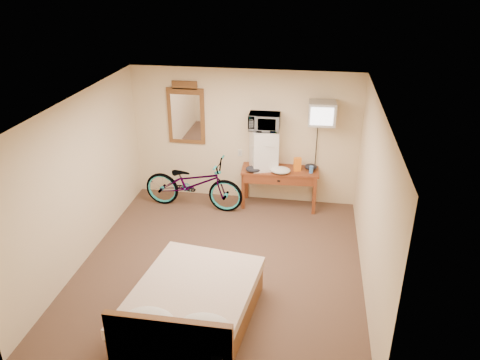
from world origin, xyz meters
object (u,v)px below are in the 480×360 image
(crt_television, at_px, (322,113))
(blue_cup, at_px, (311,169))
(bed, at_px, (191,308))
(wall_mirror, at_px, (186,114))
(desk, at_px, (280,176))
(bicycle, at_px, (193,183))
(mini_fridge, at_px, (264,149))
(microwave, at_px, (264,122))

(crt_television, bearing_deg, blue_cup, -152.82)
(blue_cup, bearing_deg, bed, -112.23)
(wall_mirror, bearing_deg, desk, -8.68)
(blue_cup, relative_size, bicycle, 0.07)
(desk, distance_m, bed, 3.49)
(desk, xyz_separation_m, mini_fridge, (-0.31, 0.04, 0.48))
(microwave, relative_size, crt_television, 0.94)
(desk, bearing_deg, mini_fridge, 172.11)
(mini_fridge, bearing_deg, blue_cup, -5.17)
(bicycle, bearing_deg, blue_cup, -79.35)
(microwave, bearing_deg, bicycle, -167.06)
(microwave, relative_size, bed, 0.27)
(desk, relative_size, microwave, 2.63)
(wall_mirror, bearing_deg, bed, -74.90)
(mini_fridge, relative_size, microwave, 1.36)
(bicycle, bearing_deg, microwave, -71.49)
(desk, xyz_separation_m, bicycle, (-1.56, -0.28, -0.14))
(mini_fridge, xyz_separation_m, wall_mirror, (-1.48, 0.23, 0.52))
(desk, xyz_separation_m, bed, (-0.81, -3.38, -0.34))
(desk, distance_m, blue_cup, 0.59)
(wall_mirror, relative_size, bed, 0.58)
(crt_television, xyz_separation_m, wall_mirror, (-2.47, 0.25, -0.21))
(mini_fridge, height_order, bed, mini_fridge)
(bed, bearing_deg, desk, 76.58)
(blue_cup, bearing_deg, wall_mirror, 172.51)
(microwave, bearing_deg, desk, -9.31)
(mini_fridge, xyz_separation_m, bed, (-0.50, -3.42, -0.82))
(mini_fridge, bearing_deg, crt_television, -1.17)
(desk, relative_size, bed, 0.70)
(blue_cup, bearing_deg, mini_fridge, 174.83)
(desk, xyz_separation_m, blue_cup, (0.56, -0.04, 0.18))
(desk, relative_size, blue_cup, 11.01)
(bed, bearing_deg, mini_fridge, 81.77)
(blue_cup, height_order, crt_television, crt_television)
(blue_cup, relative_size, bed, 0.06)
(desk, height_order, mini_fridge, mini_fridge)
(mini_fridge, height_order, wall_mirror, wall_mirror)
(microwave, height_order, blue_cup, microwave)
(blue_cup, xyz_separation_m, crt_television, (0.11, 0.06, 1.03))
(blue_cup, distance_m, wall_mirror, 2.51)
(crt_television, distance_m, bed, 4.02)
(blue_cup, height_order, bed, bed)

